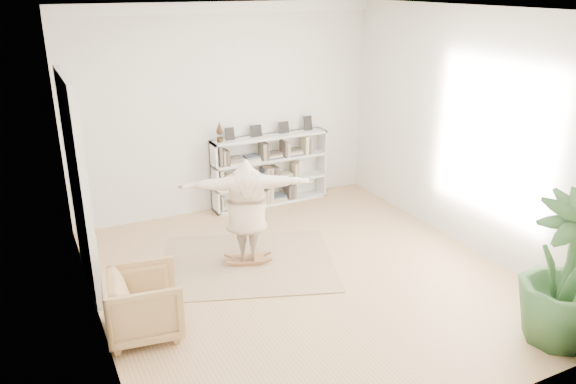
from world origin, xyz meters
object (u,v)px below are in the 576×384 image
object	(u,v)px
armchair	(144,304)
rocker_board	(248,259)
bookshelf	(270,170)
person	(247,208)
houseplant	(567,272)

from	to	relation	value
armchair	rocker_board	size ratio (longest dim) A/B	1.59
bookshelf	armchair	distance (m)	4.37
person	houseplant	size ratio (longest dim) A/B	1.07
person	houseplant	world-z (taller)	houseplant
bookshelf	houseplant	distance (m)	5.50
rocker_board	houseplant	distance (m)	4.23
houseplant	person	bearing A→B (deg)	126.99
bookshelf	armchair	xyz separation A→B (m)	(-3.04, -3.13, -0.24)
armchair	bookshelf	bearing A→B (deg)	-35.98
rocker_board	bookshelf	bearing A→B (deg)	77.13
bookshelf	person	distance (m)	2.44
bookshelf	rocker_board	bearing A→B (deg)	-122.23
bookshelf	houseplant	size ratio (longest dim) A/B	1.24
armchair	rocker_board	bearing A→B (deg)	-50.14
houseplant	bookshelf	bearing A→B (deg)	102.58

